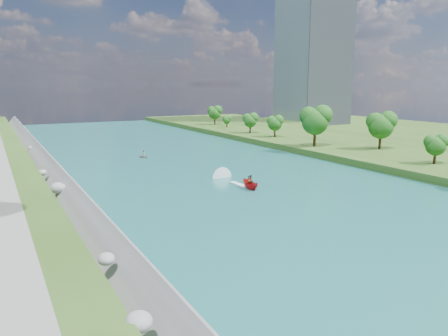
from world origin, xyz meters
TOP-DOWN VIEW (x-y plane):
  - ground at (0.00, 0.00)m, footprint 260.00×260.00m
  - river_water at (0.00, 20.00)m, footprint 55.00×240.00m
  - berm_east at (49.50, 20.00)m, footprint 44.00×240.00m
  - riprap_bank at (-25.84, 19.58)m, footprint 4.06×236.00m
  - riverside_path at (-32.50, 20.00)m, footprint 3.00×200.00m
  - office_tower at (82.50, 95.00)m, footprint 22.00×22.00m
  - trees_east at (36.13, 23.90)m, footprint 15.86×134.58m
  - motorboat at (0.66, 11.01)m, footprint 3.60×18.72m
  - raft at (-4.48, 44.25)m, footprint 2.48×3.00m

SIDE VIEW (x-z plane):
  - ground at x=0.00m, z-range 0.00..0.00m
  - river_water at x=0.00m, z-range 0.00..0.10m
  - raft at x=-4.48m, z-range -0.33..1.20m
  - motorboat at x=0.66m, z-range -0.35..1.78m
  - berm_east at x=49.50m, z-range 0.00..1.50m
  - riprap_bank at x=-25.84m, z-range -0.38..3.94m
  - riverside_path at x=-32.50m, z-range 3.50..3.60m
  - trees_east at x=36.13m, z-range 0.59..11.61m
  - office_tower at x=82.50m, z-range 0.00..60.00m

